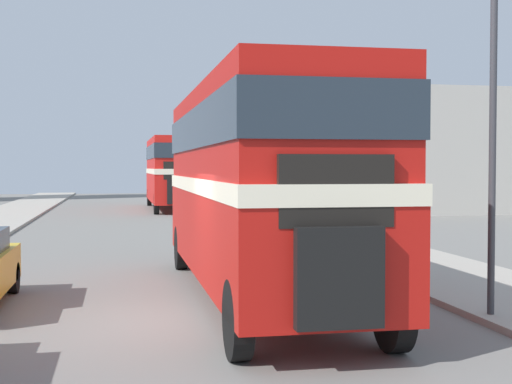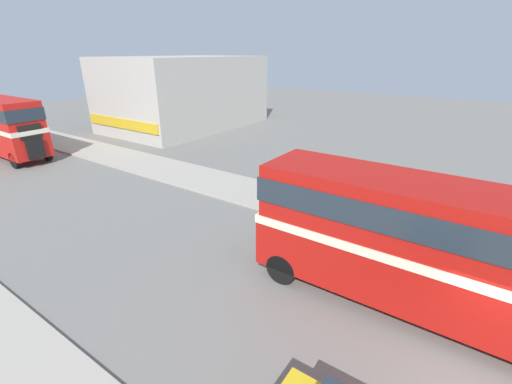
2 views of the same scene
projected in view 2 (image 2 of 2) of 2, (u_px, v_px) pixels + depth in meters
sidewalk_right at (494, 256)px, 13.38m from camera, size 3.50×120.00×0.12m
double_decker_bus at (438, 244)px, 9.58m from camera, size 2.53×10.90×4.14m
pedestrian_walking at (323, 192)px, 16.63m from camera, size 0.36×0.36×1.76m
shop_building_block at (185, 92)px, 35.62m from camera, size 16.00×10.04×7.00m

